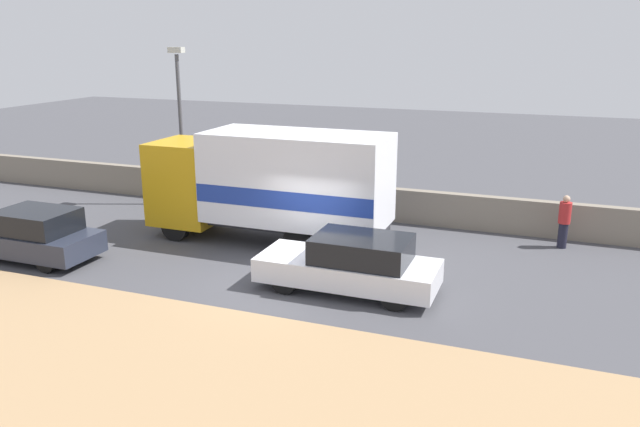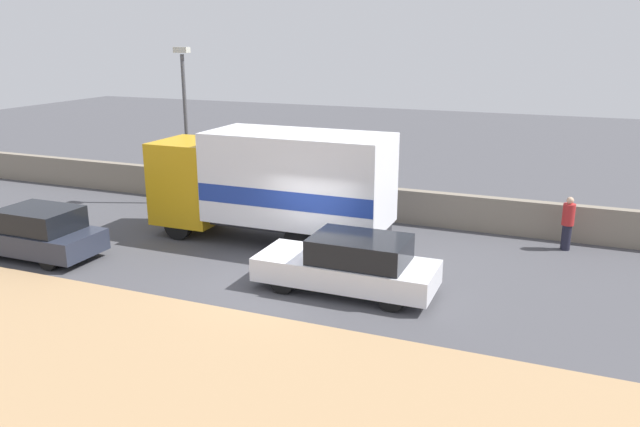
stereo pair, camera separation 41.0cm
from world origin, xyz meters
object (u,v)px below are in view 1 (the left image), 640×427
box_truck (274,183)px  car_hatchback (352,264)px  street_lamp (180,114)px  car_sedan_second (32,235)px  pedestrian (564,221)px

box_truck → car_hatchback: size_ratio=1.66×
street_lamp → car_sedan_second: size_ratio=1.43×
street_lamp → car_sedan_second: street_lamp is taller
car_sedan_second → pedestrian: bearing=-155.8°
pedestrian → car_sedan_second: bearing=-155.8°
street_lamp → pedestrian: size_ratio=3.56×
box_truck → car_hatchback: (3.42, -2.82, -1.18)m
street_lamp → pedestrian: bearing=-1.4°
box_truck → car_hatchback: 4.59m
street_lamp → car_hatchback: (8.50, -5.74, -2.71)m
box_truck → car_sedan_second: 7.08m
car_hatchback → street_lamp: bearing=-34.0°
car_hatchback → car_sedan_second: size_ratio=1.11×
pedestrian → car_hatchback: bearing=-132.3°
street_lamp → box_truck: 6.05m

